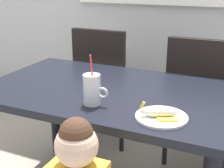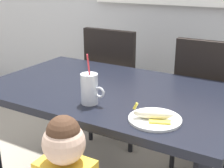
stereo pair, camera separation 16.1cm
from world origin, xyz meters
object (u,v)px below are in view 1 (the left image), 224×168
milk_cup (92,91)px  snack_plate (161,117)px  dining_chair_left (105,80)px  peeled_banana (160,113)px  dining_table (108,105)px  dining_chair_right (199,95)px

milk_cup → snack_plate: size_ratio=1.10×
milk_cup → snack_plate: milk_cup is taller
dining_chair_left → milk_cup: bearing=111.6°
dining_chair_left → peeled_banana: (0.70, -0.93, 0.23)m
dining_table → milk_cup: (0.02, -0.24, 0.17)m
dining_chair_left → milk_cup: size_ratio=3.81×
peeled_banana → dining_chair_right: bearing=87.4°
milk_cup → peeled_banana: milk_cup is taller
dining_table → peeled_banana: peeled_banana is taller
dining_chair_right → snack_plate: dining_chair_right is taller
peeled_banana → dining_chair_left: bearing=127.1°
dining_chair_left → milk_cup: (0.36, -0.90, 0.27)m
dining_chair_left → snack_plate: 1.18m
dining_table → dining_chair_right: 0.75m
peeled_banana → milk_cup: bearing=175.2°
dining_chair_right → milk_cup: (-0.39, -0.86, 0.27)m
dining_chair_right → peeled_banana: 0.92m
snack_plate → dining_chair_right: bearing=87.6°
dining_chair_left → dining_chair_right: same height
dining_table → snack_plate: bearing=-34.5°
dining_chair_left → peeled_banana: dining_chair_left is taller
dining_table → dining_chair_right: dining_chair_right is taller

